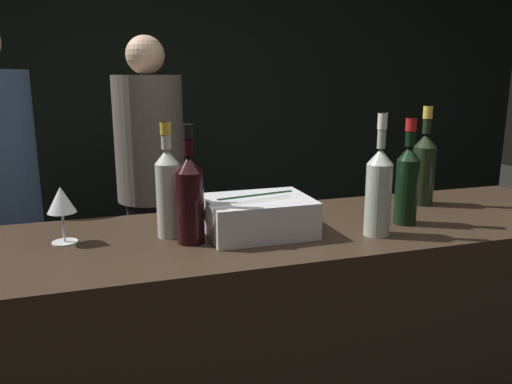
# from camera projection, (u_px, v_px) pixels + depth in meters

# --- Properties ---
(wall_back_chalkboard) EXTENTS (6.40, 0.06, 2.80)m
(wall_back_chalkboard) POSITION_uv_depth(u_px,v_px,m) (161.00, 82.00, 3.69)
(wall_back_chalkboard) COLOR black
(wall_back_chalkboard) RESTS_ON ground_plane
(bar_counter) EXTENTS (2.48, 0.63, 0.96)m
(bar_counter) POSITION_uv_depth(u_px,v_px,m) (259.00, 364.00, 1.71)
(bar_counter) COLOR #2D2116
(bar_counter) RESTS_ON ground_plane
(ice_bin_with_bottles) EXTENTS (0.34, 0.25, 0.12)m
(ice_bin_with_bottles) POSITION_uv_depth(u_px,v_px,m) (258.00, 214.00, 1.56)
(ice_bin_with_bottles) COLOR silver
(ice_bin_with_bottles) RESTS_ON bar_counter
(wine_glass) EXTENTS (0.08, 0.08, 0.17)m
(wine_glass) POSITION_uv_depth(u_px,v_px,m) (61.00, 202.00, 1.46)
(wine_glass) COLOR silver
(wine_glass) RESTS_ON bar_counter
(champagne_bottle) EXTENTS (0.08, 0.08, 0.38)m
(champagne_bottle) POSITION_uv_depth(u_px,v_px,m) (424.00, 166.00, 1.90)
(champagne_bottle) COLOR black
(champagne_bottle) RESTS_ON bar_counter
(white_wine_bottle) EXTENTS (0.08, 0.08, 0.38)m
(white_wine_bottle) POSITION_uv_depth(u_px,v_px,m) (379.00, 189.00, 1.53)
(white_wine_bottle) COLOR #9EA899
(white_wine_bottle) RESTS_ON bar_counter
(rose_wine_bottle) EXTENTS (0.07, 0.07, 0.35)m
(rose_wine_bottle) POSITION_uv_depth(u_px,v_px,m) (168.00, 189.00, 1.51)
(rose_wine_bottle) COLOR #B2B7AD
(rose_wine_bottle) RESTS_ON bar_counter
(red_wine_bottle_black_foil) EXTENTS (0.08, 0.08, 0.35)m
(red_wine_bottle_black_foil) POSITION_uv_depth(u_px,v_px,m) (190.00, 196.00, 1.46)
(red_wine_bottle_black_foil) COLOR black
(red_wine_bottle_black_foil) RESTS_ON bar_counter
(red_wine_bottle_burgundy) EXTENTS (0.08, 0.08, 0.35)m
(red_wine_bottle_burgundy) POSITION_uv_depth(u_px,v_px,m) (407.00, 181.00, 1.65)
(red_wine_bottle_burgundy) COLOR black
(red_wine_bottle_burgundy) RESTS_ON bar_counter
(person_in_hoodie) EXTENTS (0.38, 0.38, 1.66)m
(person_in_hoodie) POSITION_uv_depth(u_px,v_px,m) (151.00, 171.00, 2.83)
(person_in_hoodie) COLOR black
(person_in_hoodie) RESTS_ON ground_plane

